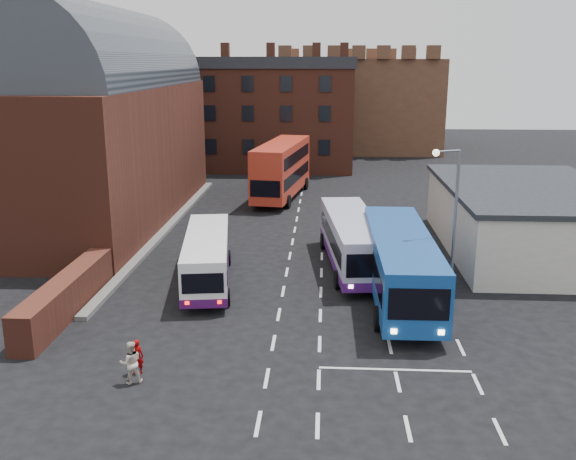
# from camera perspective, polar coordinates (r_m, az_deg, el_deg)

# --- Properties ---
(ground) EXTENTS (180.00, 180.00, 0.00)m
(ground) POSITION_cam_1_polar(r_m,az_deg,el_deg) (28.89, -1.18, -9.33)
(ground) COLOR black
(railway_station) EXTENTS (12.00, 28.00, 16.00)m
(railway_station) POSITION_cam_1_polar(r_m,az_deg,el_deg) (50.63, -17.27, 9.44)
(railway_station) COLOR #602B1E
(railway_station) RESTS_ON ground
(forecourt_wall) EXTENTS (1.20, 10.00, 1.80)m
(forecourt_wall) POSITION_cam_1_polar(r_m,az_deg,el_deg) (32.72, -19.09, -5.52)
(forecourt_wall) COLOR #602B1E
(forecourt_wall) RESTS_ON ground
(cream_building) EXTENTS (10.40, 16.40, 4.25)m
(cream_building) POSITION_cam_1_polar(r_m,az_deg,el_deg) (43.37, 20.53, 1.00)
(cream_building) COLOR beige
(cream_building) RESTS_ON ground
(brick_terrace) EXTENTS (22.00, 10.00, 11.00)m
(brick_terrace) POSITION_cam_1_polar(r_m,az_deg,el_deg) (73.00, -3.10, 9.85)
(brick_terrace) COLOR brown
(brick_terrace) RESTS_ON ground
(castle_keep) EXTENTS (22.00, 22.00, 12.00)m
(castle_keep) POSITION_cam_1_polar(r_m,az_deg,el_deg) (92.54, 5.86, 11.16)
(castle_keep) COLOR brown
(castle_keep) RESTS_ON ground
(bus_white_outbound) EXTENTS (3.61, 10.09, 2.69)m
(bus_white_outbound) POSITION_cam_1_polar(r_m,az_deg,el_deg) (35.15, -7.23, -2.22)
(bus_white_outbound) COLOR white
(bus_white_outbound) RESTS_ON ground
(bus_white_inbound) EXTENTS (3.75, 11.43, 3.06)m
(bus_white_inbound) POSITION_cam_1_polar(r_m,az_deg,el_deg) (37.54, 5.72, -0.72)
(bus_white_inbound) COLOR silver
(bus_white_inbound) RESTS_ON ground
(bus_blue) EXTENTS (3.24, 12.59, 3.43)m
(bus_blue) POSITION_cam_1_polar(r_m,az_deg,el_deg) (32.85, 9.98, -2.76)
(bus_blue) COLOR navy
(bus_blue) RESTS_ON ground
(bus_red_double) EXTENTS (4.55, 12.51, 4.89)m
(bus_red_double) POSITION_cam_1_polar(r_m,az_deg,el_deg) (56.54, -0.56, 5.45)
(bus_red_double) COLOR red
(bus_red_double) RESTS_ON ground
(street_lamp) EXTENTS (1.47, 0.79, 7.75)m
(street_lamp) POSITION_cam_1_polar(r_m,az_deg,el_deg) (32.58, 14.30, 1.69)
(street_lamp) COLOR slate
(street_lamp) RESTS_ON ground
(pedestrian_red) EXTENTS (0.56, 0.41, 1.43)m
(pedestrian_red) POSITION_cam_1_polar(r_m,az_deg,el_deg) (26.01, -13.29, -10.89)
(pedestrian_red) COLOR #860304
(pedestrian_red) RESTS_ON ground
(pedestrian_beige) EXTENTS (1.00, 0.90, 1.68)m
(pedestrian_beige) POSITION_cam_1_polar(r_m,az_deg,el_deg) (25.31, -13.80, -11.37)
(pedestrian_beige) COLOR beige
(pedestrian_beige) RESTS_ON ground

